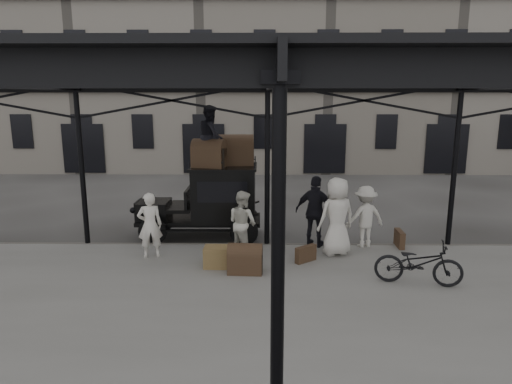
# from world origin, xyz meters

# --- Properties ---
(ground) EXTENTS (120.00, 120.00, 0.00)m
(ground) POSITION_xyz_m (0.00, 0.00, 0.00)
(ground) COLOR #383533
(ground) RESTS_ON ground
(platform) EXTENTS (28.00, 8.00, 0.15)m
(platform) POSITION_xyz_m (0.00, -2.00, 0.07)
(platform) COLOR slate
(platform) RESTS_ON ground
(canopy) EXTENTS (22.50, 9.00, 4.74)m
(canopy) POSITION_xyz_m (0.00, -1.72, 4.60)
(canopy) COLOR black
(canopy) RESTS_ON ground
(building_frontage) EXTENTS (64.00, 8.00, 14.00)m
(building_frontage) POSITION_xyz_m (0.00, 18.00, 7.00)
(building_frontage) COLOR slate
(building_frontage) RESTS_ON ground
(taxi) EXTENTS (3.65, 1.55, 2.18)m
(taxi) POSITION_xyz_m (-1.56, 3.00, 1.20)
(taxi) COLOR black
(taxi) RESTS_ON ground
(porter_left) EXTENTS (0.70, 0.55, 1.68)m
(porter_left) POSITION_xyz_m (-2.96, 0.91, 0.99)
(porter_left) COLOR silver
(porter_left) RESTS_ON platform
(porter_midleft) EXTENTS (1.02, 1.02, 1.67)m
(porter_midleft) POSITION_xyz_m (-0.64, 1.17, 0.99)
(porter_midleft) COLOR beige
(porter_midleft) RESTS_ON platform
(porter_centre) EXTENTS (1.15, 0.95, 2.02)m
(porter_centre) POSITION_xyz_m (1.77, 1.16, 1.16)
(porter_centre) COLOR beige
(porter_centre) RESTS_ON platform
(porter_official) EXTENTS (1.23, 0.88, 1.94)m
(porter_official) POSITION_xyz_m (1.31, 1.80, 1.12)
(porter_official) COLOR black
(porter_official) RESTS_ON platform
(porter_right) EXTENTS (1.20, 0.88, 1.67)m
(porter_right) POSITION_xyz_m (2.64, 1.80, 0.99)
(porter_right) COLOR beige
(porter_right) RESTS_ON platform
(bicycle) EXTENTS (1.94, 1.03, 0.97)m
(bicycle) POSITION_xyz_m (3.24, -0.73, 0.63)
(bicycle) COLOR black
(bicycle) RESTS_ON platform
(porter_roof) EXTENTS (0.76, 0.92, 1.74)m
(porter_roof) POSITION_xyz_m (-1.59, 2.91, 3.05)
(porter_roof) COLOR black
(porter_roof) RESTS_ON taxi
(steamer_trunk_roof_near) EXTENTS (1.02, 0.76, 0.67)m
(steamer_trunk_roof_near) POSITION_xyz_m (-1.64, 2.76, 2.51)
(steamer_trunk_roof_near) COLOR #412A1E
(steamer_trunk_roof_near) RESTS_ON taxi
(steamer_trunk_roof_far) EXTENTS (1.03, 0.66, 0.74)m
(steamer_trunk_roof_far) POSITION_xyz_m (-0.89, 3.21, 2.55)
(steamer_trunk_roof_far) COLOR #412A1E
(steamer_trunk_roof_far) RESTS_ON taxi
(steamer_trunk_platform) EXTENTS (0.82, 0.53, 0.58)m
(steamer_trunk_platform) POSITION_xyz_m (-0.53, -0.09, 0.44)
(steamer_trunk_platform) COLOR #412A1E
(steamer_trunk_platform) RESTS_ON platform
(wicker_hamper) EXTENTS (0.62, 0.47, 0.50)m
(wicker_hamper) POSITION_xyz_m (-1.22, 0.25, 0.40)
(wicker_hamper) COLOR olive
(wicker_hamper) RESTS_ON platform
(suitcase_upright) EXTENTS (0.16, 0.60, 0.45)m
(suitcase_upright) POSITION_xyz_m (3.60, 1.78, 0.38)
(suitcase_upright) COLOR #412A1E
(suitcase_upright) RESTS_ON platform
(suitcase_flat) EXTENTS (0.56, 0.49, 0.40)m
(suitcase_flat) POSITION_xyz_m (0.94, 0.61, 0.35)
(suitcase_flat) COLOR #412A1E
(suitcase_flat) RESTS_ON platform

